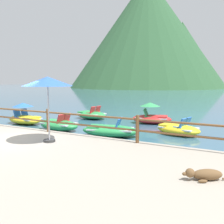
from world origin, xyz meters
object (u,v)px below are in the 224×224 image
object	(u,v)px
pedal_boat_0	(25,117)
pedal_boat_5	(178,129)
pedal_boat_1	(91,115)
pedal_boat_4	(152,117)
beach_umbrella	(48,82)
dog_resting	(204,174)
pedal_boat_6	(59,125)
pedal_boat_3	(110,130)

from	to	relation	value
pedal_boat_0	pedal_boat_5	bearing A→B (deg)	8.61
pedal_boat_1	pedal_boat_5	world-z (taller)	pedal_boat_1
pedal_boat_4	beach_umbrella	bearing A→B (deg)	-98.32
dog_resting	pedal_boat_0	distance (m)	11.66
pedal_boat_0	pedal_boat_1	bearing A→B (deg)	55.54
beach_umbrella	pedal_boat_0	distance (m)	6.90
beach_umbrella	pedal_boat_5	bearing A→B (deg)	58.29
dog_resting	pedal_boat_1	world-z (taller)	pedal_boat_1
dog_resting	pedal_boat_1	size ratio (longest dim) A/B	0.43
dog_resting	pedal_boat_6	size ratio (longest dim) A/B	0.42
dog_resting	pedal_boat_1	bearing A→B (deg)	134.73
beach_umbrella	dog_resting	xyz separation A→B (m)	(5.26, -1.03, -1.92)
pedal_boat_1	pedal_boat_4	world-z (taller)	pedal_boat_4
pedal_boat_0	pedal_boat_1	distance (m)	4.16
beach_umbrella	dog_resting	size ratio (longest dim) A/B	2.27
pedal_boat_4	pedal_boat_5	xyz separation A→B (m)	(2.09, -2.29, -0.15)
dog_resting	pedal_boat_3	world-z (taller)	pedal_boat_3
pedal_boat_6	pedal_boat_5	bearing A→B (deg)	18.40
pedal_boat_1	pedal_boat_6	xyz separation A→B (m)	(0.61, -3.98, 0.01)
pedal_boat_4	pedal_boat_5	bearing A→B (deg)	-47.59
pedal_boat_3	pedal_boat_5	world-z (taller)	pedal_boat_3
pedal_boat_4	pedal_boat_0	bearing A→B (deg)	-150.85
pedal_boat_0	pedal_boat_1	size ratio (longest dim) A/B	1.09
dog_resting	pedal_boat_3	xyz separation A→B (m)	(-4.66, 4.34, -0.25)
beach_umbrella	pedal_boat_1	world-z (taller)	beach_umbrella
pedal_boat_4	pedal_boat_6	size ratio (longest dim) A/B	1.07
pedal_boat_1	pedal_boat_0	bearing A→B (deg)	-124.46
pedal_boat_3	pedal_boat_6	distance (m)	2.97
pedal_boat_3	pedal_boat_1	bearing A→B (deg)	131.91
pedal_boat_0	pedal_boat_6	size ratio (longest dim) A/B	1.07
beach_umbrella	pedal_boat_4	size ratio (longest dim) A/B	0.90
pedal_boat_0	pedal_boat_4	world-z (taller)	pedal_boat_4
dog_resting	pedal_boat_6	xyz separation A→B (m)	(-7.63, 4.33, -0.24)
pedal_boat_4	pedal_boat_6	xyz separation A→B (m)	(-3.46, -4.14, -0.12)
pedal_boat_0	pedal_boat_6	distance (m)	3.01
beach_umbrella	pedal_boat_1	size ratio (longest dim) A/B	0.98
pedal_boat_0	pedal_boat_5	xyz separation A→B (m)	(8.51, 1.29, -0.14)
beach_umbrella	pedal_boat_4	distance (m)	7.79
pedal_boat_0	pedal_boat_6	world-z (taller)	pedal_boat_0
beach_umbrella	pedal_boat_0	bearing A→B (deg)	144.08
pedal_boat_3	pedal_boat_4	xyz separation A→B (m)	(0.49, 4.14, 0.13)
dog_resting	pedal_boat_5	bearing A→B (deg)	108.56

